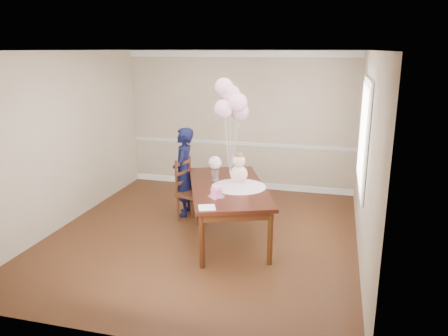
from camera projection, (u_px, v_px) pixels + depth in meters
floor at (203, 235)px, 6.58m from camera, size 4.50×5.00×0.00m
ceiling at (200, 50)px, 5.87m from camera, size 4.50×5.00×0.02m
wall_back at (240, 121)px, 8.56m from camera, size 4.50×0.02×2.70m
wall_front at (118, 208)px, 3.89m from camera, size 4.50×0.02×2.70m
wall_left at (63, 140)px, 6.77m from camera, size 0.02×5.00×2.70m
wall_right at (366, 158)px, 5.68m from camera, size 0.02×5.00×2.70m
chair_rail_trim at (239, 144)px, 8.67m from camera, size 4.50×0.02×0.07m
crown_molding at (240, 54)px, 8.21m from camera, size 4.50×0.02×0.12m
baseboard_trim at (239, 184)px, 8.89m from camera, size 4.50×0.02×0.12m
window_frame at (364, 135)px, 6.10m from camera, size 0.02×1.66×1.56m
window_blinds at (363, 135)px, 6.10m from camera, size 0.01×1.50×1.40m
dining_table_top at (228, 187)px, 6.39m from camera, size 1.72×2.33×0.05m
table_apron at (228, 192)px, 6.41m from camera, size 1.59×2.20×0.10m
table_leg_fl at (202, 241)px, 5.52m from camera, size 0.09×0.09×0.73m
table_leg_fr at (270, 238)px, 5.61m from camera, size 0.09×0.09×0.73m
table_leg_bl at (195, 193)px, 7.37m from camera, size 0.09×0.09×0.73m
table_leg_br at (247, 191)px, 7.46m from camera, size 0.09×0.09×0.73m
baby_skirt at (239, 183)px, 6.33m from camera, size 1.03×1.03×0.10m
baby_torso at (239, 174)px, 6.30m from camera, size 0.25×0.25×0.25m
baby_head at (239, 161)px, 6.24m from camera, size 0.18×0.18×0.18m
baby_hair at (239, 156)px, 6.23m from camera, size 0.13×0.13×0.13m
cake_platter at (216, 196)px, 5.91m from camera, size 0.30×0.30×0.01m
birthday_cake at (216, 192)px, 5.89m from camera, size 0.20×0.20×0.10m
cake_flower_a at (216, 188)px, 5.87m from camera, size 0.03×0.03×0.03m
cake_flower_b at (218, 187)px, 5.90m from camera, size 0.03×0.03×0.03m
rose_vase_near at (215, 175)px, 6.64m from camera, size 0.14×0.14×0.17m
roses_near at (215, 163)px, 6.59m from camera, size 0.20×0.20×0.20m
napkin at (207, 208)px, 5.49m from camera, size 0.27×0.27×0.01m
balloon_weight at (230, 174)px, 6.94m from camera, size 0.05×0.05×0.02m
balloon_a at (223, 109)px, 6.66m from camera, size 0.29×0.29×0.29m
balloon_b at (238, 102)px, 6.60m from camera, size 0.29×0.29×0.29m
balloon_c at (231, 94)px, 6.72m from camera, size 0.29×0.29×0.29m
balloon_d at (224, 87)px, 6.70m from camera, size 0.29×0.29×0.29m
balloon_e at (240, 111)px, 6.78m from camera, size 0.29×0.29×0.29m
balloon_ribbon_a at (227, 147)px, 6.82m from camera, size 0.09×0.04×0.88m
balloon_ribbon_b at (234, 144)px, 6.79m from camera, size 0.12×0.02×0.98m
balloon_ribbon_c at (230, 140)px, 6.85m from camera, size 0.02×0.10×1.09m
balloon_ribbon_d at (227, 136)px, 6.84m from camera, size 0.12×0.07×1.19m
balloon_ribbon_e at (235, 148)px, 6.88m from camera, size 0.11×0.12×0.81m
dining_chair_seat at (193, 194)px, 7.07m from camera, size 0.55×0.55×0.05m
chair_leg_fl at (178, 209)px, 7.08m from camera, size 0.05×0.05×0.43m
chair_leg_fr at (196, 213)px, 6.90m from camera, size 0.05×0.05×0.43m
chair_leg_bl at (191, 202)px, 7.37m from camera, size 0.05×0.05×0.43m
chair_leg_br at (209, 206)px, 7.19m from camera, size 0.05×0.05×0.43m
chair_back_post_l at (176, 177)px, 6.95m from camera, size 0.05×0.05×0.56m
chair_back_post_r at (190, 172)px, 7.25m from camera, size 0.05×0.05×0.56m
chair_slat_low at (183, 182)px, 7.13m from camera, size 0.15×0.39×0.05m
chair_slat_mid at (183, 172)px, 7.09m from camera, size 0.15×0.39×0.05m
chair_slat_top at (183, 163)px, 7.05m from camera, size 0.15×0.39×0.05m
woman at (184, 172)px, 7.24m from camera, size 0.45×0.59×1.49m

